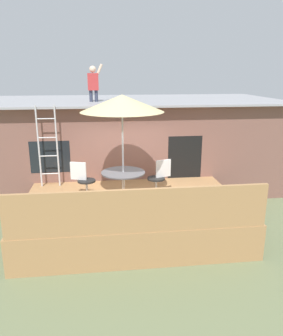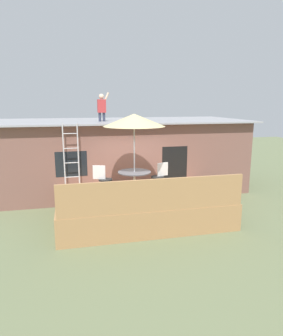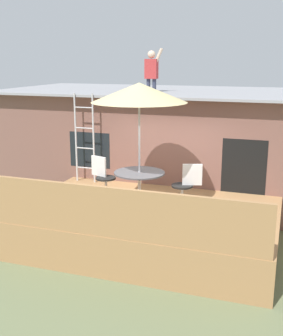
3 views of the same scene
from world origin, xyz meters
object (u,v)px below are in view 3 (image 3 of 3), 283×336
(patio_table, at_px, (139,180))
(step_ladder, at_px, (85,138))
(person_figure, at_px, (152,68))
(patio_chair_right, at_px, (186,186))
(patio_umbrella, at_px, (139,93))
(patio_chair_left, at_px, (103,178))

(patio_table, xyz_separation_m, step_ladder, (-1.91, 1.38, 0.51))
(person_figure, height_order, patio_chair_right, person_figure)
(patio_table, relative_size, patio_umbrella, 0.41)
(step_ladder, relative_size, patio_chair_right, 2.39)
(patio_table, xyz_separation_m, patio_chair_left, (-0.95, 0.32, -0.13))
(patio_chair_left, relative_size, patio_chair_right, 1.00)
(patio_umbrella, bearing_deg, step_ladder, 144.12)
(patio_umbrella, height_order, person_figure, person_figure)
(patio_chair_left, bearing_deg, patio_table, 0.00)
(patio_umbrella, relative_size, step_ladder, 1.15)
(patio_table, distance_m, patio_umbrella, 1.76)
(patio_umbrella, distance_m, person_figure, 2.96)
(patio_table, height_order, patio_umbrella, patio_umbrella)
(patio_table, distance_m, step_ladder, 2.41)
(step_ladder, xyz_separation_m, person_figure, (1.25, 1.48, 1.66))
(patio_umbrella, relative_size, patio_chair_right, 2.76)
(step_ladder, distance_m, patio_chair_left, 1.57)
(patio_umbrella, xyz_separation_m, person_figure, (-0.66, 2.86, 0.41))
(person_figure, bearing_deg, patio_chair_right, -58.67)
(patio_table, bearing_deg, patio_umbrella, 45.00)
(person_figure, height_order, patio_chair_left, person_figure)
(patio_table, relative_size, patio_chair_left, 1.13)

